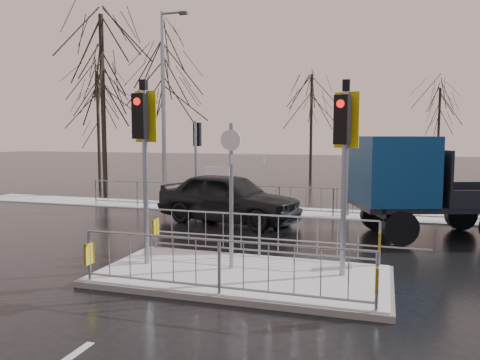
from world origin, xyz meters
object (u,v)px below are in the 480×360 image
(flatbed_truck, at_px, (423,184))
(street_lamp_left, at_px, (165,100))
(car_far_lane, at_px, (229,198))
(traffic_island, at_px, (242,260))

(flatbed_truck, height_order, street_lamp_left, street_lamp_left)
(car_far_lane, height_order, flatbed_truck, flatbed_truck)
(traffic_island, bearing_deg, street_lamp_left, 124.07)
(traffic_island, bearing_deg, car_far_lane, 111.24)
(car_far_lane, bearing_deg, flatbed_truck, -80.90)
(flatbed_truck, bearing_deg, car_far_lane, 175.44)
(flatbed_truck, bearing_deg, traffic_island, -125.59)
(car_far_lane, relative_size, street_lamp_left, 0.61)
(flatbed_truck, distance_m, street_lamp_left, 11.43)
(car_far_lane, distance_m, street_lamp_left, 6.62)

